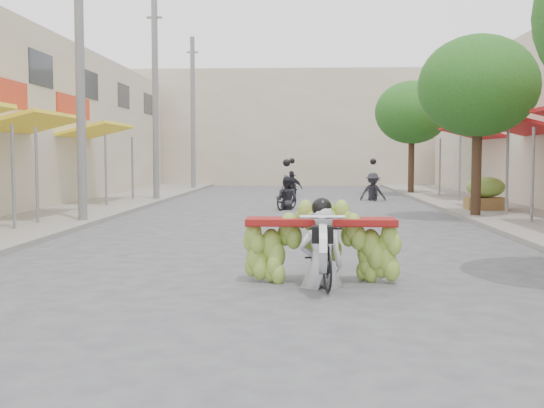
# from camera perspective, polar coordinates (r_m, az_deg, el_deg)

# --- Properties ---
(ground) EXTENTS (120.00, 120.00, 0.00)m
(ground) POSITION_cam_1_polar(r_m,az_deg,el_deg) (6.06, -2.13, -13.52)
(ground) COLOR #55555A
(ground) RESTS_ON ground
(sidewalk_left) EXTENTS (4.00, 60.00, 0.12)m
(sidewalk_left) POSITION_cam_1_polar(r_m,az_deg,el_deg) (22.14, -17.03, -0.68)
(sidewalk_left) COLOR gray
(sidewalk_left) RESTS_ON ground
(sidewalk_right) EXTENTS (4.00, 60.00, 0.12)m
(sidewalk_right) POSITION_cam_1_polar(r_m,az_deg,el_deg) (21.82, 20.10, -0.81)
(sidewalk_right) COLOR gray
(sidewalk_right) RESTS_ON ground
(far_building) EXTENTS (20.00, 6.00, 7.00)m
(far_building) POSITION_cam_1_polar(r_m,az_deg,el_deg) (43.79, 2.13, 6.28)
(far_building) COLOR beige
(far_building) RESTS_ON ground
(utility_pole_mid) EXTENTS (0.60, 0.24, 8.00)m
(utility_pole_mid) POSITION_cam_1_polar(r_m,az_deg,el_deg) (18.84, -15.77, 10.63)
(utility_pole_mid) COLOR slate
(utility_pole_mid) RESTS_ON ground
(utility_pole_far) EXTENTS (0.60, 0.24, 8.00)m
(utility_pole_far) POSITION_cam_1_polar(r_m,az_deg,el_deg) (27.49, -9.74, 8.62)
(utility_pole_far) COLOR slate
(utility_pole_far) RESTS_ON ground
(utility_pole_back) EXTENTS (0.60, 0.24, 8.00)m
(utility_pole_back) POSITION_cam_1_polar(r_m,az_deg,el_deg) (36.31, -6.64, 7.54)
(utility_pole_back) COLOR slate
(utility_pole_back) RESTS_ON ground
(street_tree_mid) EXTENTS (3.40, 3.40, 5.25)m
(street_tree_mid) POSITION_cam_1_polar(r_m,az_deg,el_deg) (20.45, 16.86, 9.40)
(street_tree_mid) COLOR #3A2719
(street_tree_mid) RESTS_ON ground
(street_tree_far) EXTENTS (3.40, 3.40, 5.25)m
(street_tree_far) POSITION_cam_1_polar(r_m,az_deg,el_deg) (32.19, 11.63, 7.49)
(street_tree_far) COLOR #3A2719
(street_tree_far) RESTS_ON ground
(produce_crate_far) EXTENTS (1.20, 0.88, 1.16)m
(produce_crate_far) POSITION_cam_1_polar(r_m,az_deg,el_deg) (22.52, 17.44, 1.06)
(produce_crate_far) COLOR brown
(produce_crate_far) RESTS_ON ground
(banana_motorbike) EXTENTS (2.20, 1.79, 2.11)m
(banana_motorbike) POSITION_cam_1_polar(r_m,az_deg,el_deg) (9.63, 4.14, -2.63)
(banana_motorbike) COLOR black
(banana_motorbike) RESTS_ON ground
(pedestrian) EXTENTS (0.85, 0.59, 1.60)m
(pedestrian) POSITION_cam_1_polar(r_m,az_deg,el_deg) (22.79, 17.02, 1.62)
(pedestrian) COLOR white
(pedestrian) RESTS_ON ground
(bg_motorbike_a) EXTENTS (1.08, 1.65, 1.95)m
(bg_motorbike_a) POSITION_cam_1_polar(r_m,az_deg,el_deg) (23.00, 1.23, 1.41)
(bg_motorbike_a) COLOR black
(bg_motorbike_a) RESTS_ON ground
(bg_motorbike_b) EXTENTS (1.12, 1.60, 1.95)m
(bg_motorbike_b) POSITION_cam_1_polar(r_m,az_deg,el_deg) (27.89, 8.44, 2.08)
(bg_motorbike_b) COLOR black
(bg_motorbike_b) RESTS_ON ground
(bg_motorbike_c) EXTENTS (1.06, 1.70, 1.95)m
(bg_motorbike_c) POSITION_cam_1_polar(r_m,az_deg,el_deg) (31.19, 1.68, 2.19)
(bg_motorbike_c) COLOR black
(bg_motorbike_c) RESTS_ON ground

